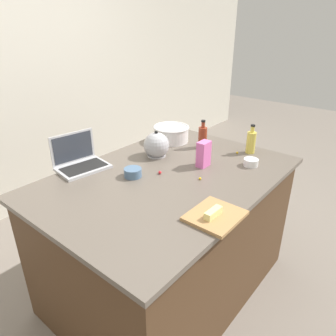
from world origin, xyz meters
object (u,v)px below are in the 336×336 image
object	(u,v)px
laptop	(80,161)
kettle	(157,145)
bottle_oil	(251,142)
ramekin_medium	(251,162)
butter_stick_left	(213,213)
cutting_board	(215,216)
ramekin_small	(133,173)
candy_bag	(204,154)
mixing_bowl_large	(171,133)
bottle_soy	(203,137)

from	to	relation	value
laptop	kettle	xyz separation A→B (m)	(0.46, -0.26, 0.03)
bottle_oil	ramekin_medium	xyz separation A→B (m)	(-0.20, -0.11, -0.06)
butter_stick_left	ramekin_medium	distance (m)	0.70
cutting_board	ramekin_small	world-z (taller)	ramekin_small
ramekin_small	ramekin_medium	bearing A→B (deg)	-38.69
cutting_board	candy_bag	xyz separation A→B (m)	(0.46, 0.38, 0.08)
ramekin_small	bottle_oil	bearing A→B (deg)	-25.13
mixing_bowl_large	bottle_oil	size ratio (longest dim) A/B	1.33
laptop	butter_stick_left	xyz separation A→B (m)	(0.05, -0.99, -0.01)
cutting_board	ramekin_medium	size ratio (longest dim) A/B	2.80
bottle_oil	ramekin_small	bearing A→B (deg)	154.87
bottle_oil	candy_bag	distance (m)	0.43
bottle_soy	cutting_board	bearing A→B (deg)	-142.16
bottle_soy	butter_stick_left	distance (m)	0.95
laptop	cutting_board	xyz separation A→B (m)	(0.07, -0.99, -0.04)
kettle	ramekin_medium	world-z (taller)	kettle
laptop	ramekin_small	bearing A→B (deg)	-71.06
butter_stick_left	ramekin_medium	world-z (taller)	butter_stick_left
bottle_soy	ramekin_medium	size ratio (longest dim) A/B	2.22
bottle_oil	candy_bag	size ratio (longest dim) A/B	1.24
laptop	butter_stick_left	distance (m)	0.99
kettle	ramekin_medium	size ratio (longest dim) A/B	2.24
bottle_soy	cutting_board	xyz separation A→B (m)	(-0.74, -0.57, -0.08)
ramekin_small	ramekin_medium	xyz separation A→B (m)	(0.61, -0.49, -0.00)
laptop	ramekin_medium	distance (m)	1.12
ramekin_small	bottle_soy	bearing A→B (deg)	-4.53
ramekin_medium	candy_bag	world-z (taller)	candy_bag
kettle	candy_bag	xyz separation A→B (m)	(0.07, -0.35, 0.01)
mixing_bowl_large	kettle	xyz separation A→B (m)	(-0.30, -0.11, 0.01)
cutting_board	ramekin_small	size ratio (longest dim) A/B	2.45
butter_stick_left	ramekin_small	world-z (taller)	same
butter_stick_left	candy_bag	xyz separation A→B (m)	(0.48, 0.38, 0.05)
kettle	butter_stick_left	xyz separation A→B (m)	(-0.41, -0.73, -0.04)
bottle_oil	candy_bag	world-z (taller)	bottle_oil
kettle	bottle_soy	bearing A→B (deg)	-24.55
ramekin_medium	laptop	bearing A→B (deg)	130.80
bottle_soy	ramekin_small	distance (m)	0.68
butter_stick_left	ramekin_small	bearing A→B (deg)	82.93
butter_stick_left	cutting_board	bearing A→B (deg)	0.00
laptop	cutting_board	bearing A→B (deg)	-86.10
kettle	butter_stick_left	size ratio (longest dim) A/B	1.94
cutting_board	ramekin_medium	distance (m)	0.68
bottle_oil	cutting_board	distance (m)	0.90
ramekin_small	cutting_board	bearing A→B (deg)	-95.19
mixing_bowl_large	bottle_soy	bearing A→B (deg)	-80.77
ramekin_medium	bottle_oil	bearing A→B (deg)	27.55
bottle_soy	ramekin_small	xyz separation A→B (m)	(-0.68, 0.05, -0.06)
mixing_bowl_large	bottle_oil	xyz separation A→B (m)	(0.18, -0.59, 0.02)
kettle	butter_stick_left	bearing A→B (deg)	-119.68
ramekin_medium	bottle_soy	bearing A→B (deg)	80.69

